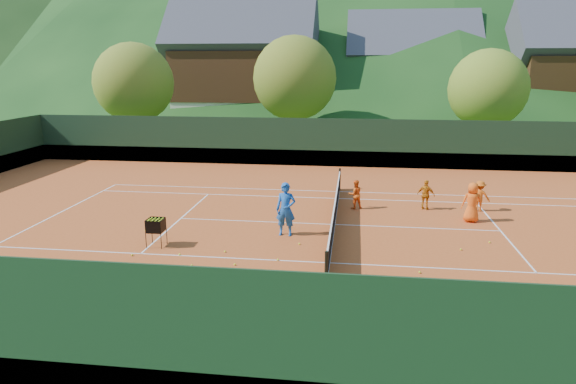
# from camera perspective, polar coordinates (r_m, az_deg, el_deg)

# --- Properties ---
(ground) EXTENTS (400.00, 400.00, 0.00)m
(ground) POSITION_cam_1_polar(r_m,az_deg,el_deg) (20.72, 5.19, -3.67)
(ground) COLOR #2F571B
(ground) RESTS_ON ground
(clay_court) EXTENTS (40.00, 24.00, 0.02)m
(clay_court) POSITION_cam_1_polar(r_m,az_deg,el_deg) (20.71, 5.19, -3.64)
(clay_court) COLOR #B14A1C
(clay_court) RESTS_ON ground
(coach) EXTENTS (0.75, 0.51, 2.02)m
(coach) POSITION_cam_1_polar(r_m,az_deg,el_deg) (19.09, -0.25, -1.94)
(coach) COLOR #1A57AC
(coach) RESTS_ON clay_court
(student_a) EXTENTS (0.75, 0.66, 1.29)m
(student_a) POSITION_cam_1_polar(r_m,az_deg,el_deg) (22.92, 7.48, -0.26)
(student_a) COLOR #FB6016
(student_a) RESTS_ON clay_court
(student_b) EXTENTS (0.84, 0.59, 1.33)m
(student_b) POSITION_cam_1_polar(r_m,az_deg,el_deg) (23.35, 15.07, -0.31)
(student_b) COLOR #CB7012
(student_b) RESTS_ON clay_court
(student_c) EXTENTS (0.81, 0.53, 1.64)m
(student_c) POSITION_cam_1_polar(r_m,az_deg,el_deg) (22.07, 19.77, -1.08)
(student_c) COLOR #FD5F16
(student_c) RESTS_ON clay_court
(student_d) EXTENTS (0.95, 0.66, 1.35)m
(student_d) POSITION_cam_1_polar(r_m,az_deg,el_deg) (23.85, 20.50, -0.41)
(student_d) COLOR #D35912
(student_d) RESTS_ON clay_court
(tennis_ball_0) EXTENTS (0.07, 0.07, 0.07)m
(tennis_ball_0) POSITION_cam_1_polar(r_m,az_deg,el_deg) (15.23, -1.37, -10.13)
(tennis_ball_0) COLOR #DFF128
(tennis_ball_0) RESTS_ON clay_court
(tennis_ball_1) EXTENTS (0.07, 0.07, 0.07)m
(tennis_ball_1) POSITION_cam_1_polar(r_m,az_deg,el_deg) (15.75, -19.34, -10.13)
(tennis_ball_1) COLOR #DFF128
(tennis_ball_1) RESTS_ON clay_court
(tennis_ball_2) EXTENTS (0.07, 0.07, 0.07)m
(tennis_ball_2) POSITION_cam_1_polar(r_m,az_deg,el_deg) (16.65, -10.71, -8.20)
(tennis_ball_2) COLOR #DFF128
(tennis_ball_2) RESTS_ON clay_court
(tennis_ball_3) EXTENTS (0.07, 0.07, 0.07)m
(tennis_ball_3) POSITION_cam_1_polar(r_m,az_deg,el_deg) (17.79, -7.02, -6.57)
(tennis_ball_3) COLOR #DFF128
(tennis_ball_3) RESTS_ON clay_court
(tennis_ball_4) EXTENTS (0.07, 0.07, 0.07)m
(tennis_ball_4) POSITION_cam_1_polar(r_m,az_deg,el_deg) (13.84, 13.91, -13.20)
(tennis_ball_4) COLOR #DFF128
(tennis_ball_4) RESTS_ON clay_court
(tennis_ball_5) EXTENTS (0.07, 0.07, 0.07)m
(tennis_ball_5) POSITION_cam_1_polar(r_m,az_deg,el_deg) (16.79, -10.64, -8.01)
(tennis_ball_5) COLOR #DFF128
(tennis_ball_5) RESTS_ON clay_court
(tennis_ball_6) EXTENTS (0.07, 0.07, 0.07)m
(tennis_ball_6) POSITION_cam_1_polar(r_m,az_deg,el_deg) (14.56, 22.90, -12.51)
(tennis_ball_6) COLOR #DFF128
(tennis_ball_6) RESTS_ON clay_court
(tennis_ball_7) EXTENTS (0.07, 0.07, 0.07)m
(tennis_ball_7) POSITION_cam_1_polar(r_m,az_deg,el_deg) (16.95, -1.15, -7.53)
(tennis_ball_7) COLOR #DFF128
(tennis_ball_7) RESTS_ON clay_court
(tennis_ball_8) EXTENTS (0.07, 0.07, 0.07)m
(tennis_ball_8) POSITION_cam_1_polar(r_m,az_deg,el_deg) (20.57, -15.54, -4.12)
(tennis_ball_8) COLOR #DFF128
(tennis_ball_8) RESTS_ON clay_court
(tennis_ball_9) EXTENTS (0.07, 0.07, 0.07)m
(tennis_ball_9) POSITION_cam_1_polar(r_m,az_deg,el_deg) (13.44, 17.05, -14.28)
(tennis_ball_9) COLOR #DFF128
(tennis_ball_9) RESTS_ON clay_court
(tennis_ball_10) EXTENTS (0.07, 0.07, 0.07)m
(tennis_ball_10) POSITION_cam_1_polar(r_m,az_deg,el_deg) (16.66, -5.93, -8.00)
(tennis_ball_10) COLOR #DFF128
(tennis_ball_10) RESTS_ON clay_court
(tennis_ball_11) EXTENTS (0.07, 0.07, 0.07)m
(tennis_ball_11) POSITION_cam_1_polar(r_m,az_deg,el_deg) (19.91, 21.49, -5.22)
(tennis_ball_11) COLOR #DFF128
(tennis_ball_11) RESTS_ON clay_court
(tennis_ball_12) EXTENTS (0.07, 0.07, 0.07)m
(tennis_ball_12) POSITION_cam_1_polar(r_m,az_deg,el_deg) (17.78, -11.95, -6.80)
(tennis_ball_12) COLOR #DFF128
(tennis_ball_12) RESTS_ON clay_court
(tennis_ball_13) EXTENTS (0.07, 0.07, 0.07)m
(tennis_ball_13) POSITION_cam_1_polar(r_m,az_deg,el_deg) (18.83, 18.66, -6.06)
(tennis_ball_13) COLOR #DFF128
(tennis_ball_13) RESTS_ON clay_court
(tennis_ball_14) EXTENTS (0.07, 0.07, 0.07)m
(tennis_ball_14) POSITION_cam_1_polar(r_m,az_deg,el_deg) (16.50, 14.42, -8.63)
(tennis_ball_14) COLOR #DFF128
(tennis_ball_14) RESTS_ON clay_court
(tennis_ball_15) EXTENTS (0.07, 0.07, 0.07)m
(tennis_ball_15) POSITION_cam_1_polar(r_m,az_deg,el_deg) (18.12, -16.94, -6.71)
(tennis_ball_15) COLOR #DFF128
(tennis_ball_15) RESTS_ON clay_court
(tennis_ball_16) EXTENTS (0.07, 0.07, 0.07)m
(tennis_ball_16) POSITION_cam_1_polar(r_m,az_deg,el_deg) (15.72, 23.23, -10.54)
(tennis_ball_16) COLOR #DFF128
(tennis_ball_16) RESTS_ON clay_court
(tennis_ball_17) EXTENTS (0.07, 0.07, 0.07)m
(tennis_ball_17) POSITION_cam_1_polar(r_m,az_deg,el_deg) (18.38, 1.27, -5.78)
(tennis_ball_17) COLOR #DFF128
(tennis_ball_17) RESTS_ON clay_court
(court_lines) EXTENTS (23.83, 11.03, 0.00)m
(court_lines) POSITION_cam_1_polar(r_m,az_deg,el_deg) (20.71, 5.19, -3.61)
(court_lines) COLOR white
(court_lines) RESTS_ON clay_court
(tennis_net) EXTENTS (0.10, 12.07, 1.10)m
(tennis_net) POSITION_cam_1_polar(r_m,az_deg,el_deg) (20.56, 5.22, -2.29)
(tennis_net) COLOR black
(tennis_net) RESTS_ON clay_court
(perimeter_fence) EXTENTS (40.40, 24.24, 3.00)m
(perimeter_fence) POSITION_cam_1_polar(r_m,az_deg,el_deg) (20.37, 5.27, -0.27)
(perimeter_fence) COLOR black
(perimeter_fence) RESTS_ON clay_court
(ball_hopper) EXTENTS (0.57, 0.57, 1.00)m
(ball_hopper) POSITION_cam_1_polar(r_m,az_deg,el_deg) (18.62, -14.49, -3.66)
(ball_hopper) COLOR black
(ball_hopper) RESTS_ON clay_court
(chalet_left) EXTENTS (13.80, 9.93, 12.92)m
(chalet_left) POSITION_cam_1_polar(r_m,az_deg,el_deg) (50.86, -4.83, 13.32)
(chalet_left) COLOR beige
(chalet_left) RESTS_ON ground
(chalet_mid) EXTENTS (12.65, 8.82, 11.45)m
(chalet_mid) POSITION_cam_1_polar(r_m,az_deg,el_deg) (54.00, 13.39, 12.35)
(chalet_mid) COLOR beige
(chalet_mid) RESTS_ON ground
(chalet_right) EXTENTS (11.50, 8.82, 11.91)m
(chalet_right) POSITION_cam_1_polar(r_m,az_deg,el_deg) (53.35, 29.26, 11.24)
(chalet_right) COLOR beige
(chalet_right) RESTS_ON ground
(tree_a) EXTENTS (6.00, 6.00, 7.88)m
(tree_a) POSITION_cam_1_polar(r_m,az_deg,el_deg) (41.27, -16.78, 11.54)
(tree_a) COLOR #3E2618
(tree_a) RESTS_ON ground
(tree_b) EXTENTS (6.40, 6.40, 8.40)m
(tree_b) POSITION_cam_1_polar(r_m,az_deg,el_deg) (40.01, 0.71, 12.52)
(tree_b) COLOR #422B1A
(tree_b) RESTS_ON ground
(tree_c) EXTENTS (5.60, 5.60, 7.35)m
(tree_c) POSITION_cam_1_polar(r_m,az_deg,el_deg) (39.86, 21.31, 10.64)
(tree_c) COLOR #3C2718
(tree_c) RESTS_ON ground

